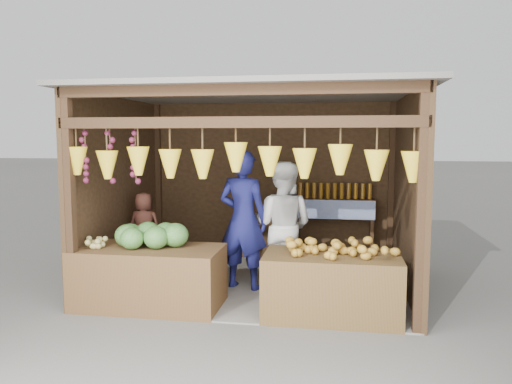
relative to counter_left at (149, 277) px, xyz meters
The scene contains 12 objects.
ground 1.62m from the counter_left, 43.57° to the left, with size 80.00×80.00×0.00m, color #514F49.
stall_structure 2.00m from the counter_left, 43.28° to the left, with size 4.30×3.30×2.66m.
back_shelf 3.27m from the counter_left, 47.24° to the left, with size 1.25×0.32×1.32m.
counter_left is the anchor object (origin of this frame).
counter_right 2.18m from the counter_left, ahead, with size 1.53×0.85×0.72m, color #4A3418.
stool 1.22m from the counter_left, 114.15° to the left, with size 0.30×0.30×0.29m, color black.
man_standing 1.45m from the counter_left, 41.36° to the left, with size 0.69×0.45×1.89m, color #151751.
woman_standing 1.88m from the counter_left, 33.24° to the left, with size 0.84×0.65×1.73m, color silver.
vendor_seated 1.27m from the counter_left, 114.15° to the left, with size 0.48×0.31×0.98m, color brown.
melon_pile 0.52m from the counter_left, 91.05° to the left, with size 1.00×0.50×0.32m, color #144D14, non-canonical shape.
tanfruit_pile 0.78m from the counter_left, behind, with size 0.34×0.40×0.13m, color olive, non-canonical shape.
mango_pile 2.34m from the counter_left, ahead, with size 1.40×0.64×0.22m, color orange, non-canonical shape.
Camera 1 is at (1.08, -6.68, 2.03)m, focal length 35.00 mm.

